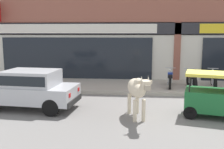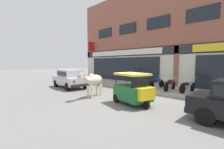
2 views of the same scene
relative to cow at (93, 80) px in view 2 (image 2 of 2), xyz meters
name	(u,v)px [view 2 (image 2 of 2)]	position (x,y,z in m)	size (l,w,h in m)	color
ground_plane	(135,101)	(2.26, 1.01, -1.01)	(90.00, 90.00, 0.00)	slate
sidewalk	(167,90)	(2.26, 4.84, -0.92)	(19.00, 3.26, 0.18)	#A8A093
shop_building	(179,34)	(2.25, 6.73, 3.26)	(23.00, 1.40, 8.98)	#8E5142
cow	(93,80)	(0.00, 0.00, 0.00)	(0.88, 2.12, 1.61)	beige
car_1	(70,78)	(-3.97, 0.78, -0.19)	(3.72, 1.91, 1.46)	black
auto_rickshaw	(133,91)	(2.60, 0.40, -0.35)	(2.14, 1.55, 1.52)	black
motorcycle_0	(157,83)	(1.66, 4.49, -0.44)	(0.55, 1.81, 0.88)	black
motorcycle_1	(170,85)	(2.68, 4.38, -0.44)	(0.52, 1.81, 0.88)	black
motorcycle_2	(188,86)	(3.77, 4.49, -0.44)	(0.60, 1.80, 0.88)	black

